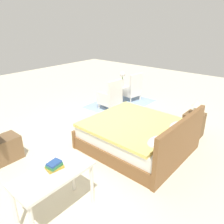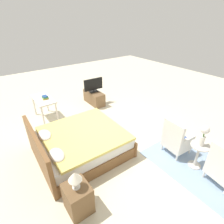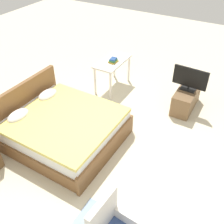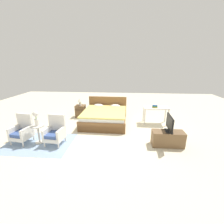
{
  "view_description": "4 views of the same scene",
  "coord_description": "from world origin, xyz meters",
  "px_view_note": "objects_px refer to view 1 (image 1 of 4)",
  "views": [
    {
      "loc": [
        3.22,
        3.07,
        2.52
      ],
      "look_at": [
        -0.02,
        0.35,
        0.73
      ],
      "focal_mm": 35.0,
      "sensor_mm": 36.0,
      "label": 1
    },
    {
      "loc": [
        -3.28,
        2.25,
        3.0
      ],
      "look_at": [
        -0.1,
        -0.11,
        0.79
      ],
      "focal_mm": 28.0,
      "sensor_mm": 36.0,
      "label": 2
    },
    {
      "loc": [
        -2.96,
        -1.74,
        3.55
      ],
      "look_at": [
        0.38,
        0.15,
        0.59
      ],
      "focal_mm": 42.0,
      "sensor_mm": 36.0,
      "label": 3
    },
    {
      "loc": [
        0.62,
        -5.1,
        2.45
      ],
      "look_at": [
        0.2,
        0.03,
        0.79
      ],
      "focal_mm": 24.0,
      "sensor_mm": 36.0,
      "label": 4
    }
  ],
  "objects_px": {
    "armchair_by_window_left": "(132,89)",
    "flower_vase": "(122,77)",
    "nightstand": "(193,125)",
    "table_lamp": "(196,105)",
    "bed": "(138,136)",
    "armchair_by_window_right": "(111,97)",
    "vanity_desk": "(54,179)",
    "book_stack": "(54,166)",
    "side_table": "(122,93)"
  },
  "relations": [
    {
      "from": "armchair_by_window_left",
      "to": "flower_vase",
      "type": "relative_size",
      "value": 1.93
    },
    {
      "from": "nightstand",
      "to": "table_lamp",
      "type": "height_order",
      "value": "table_lamp"
    },
    {
      "from": "bed",
      "to": "armchair_by_window_right",
      "type": "bearing_deg",
      "value": -125.7
    },
    {
      "from": "table_lamp",
      "to": "vanity_desk",
      "type": "relative_size",
      "value": 0.32
    },
    {
      "from": "armchair_by_window_right",
      "to": "vanity_desk",
      "type": "height_order",
      "value": "armchair_by_window_right"
    },
    {
      "from": "bed",
      "to": "book_stack",
      "type": "height_order",
      "value": "bed"
    },
    {
      "from": "flower_vase",
      "to": "table_lamp",
      "type": "distance_m",
      "value": 2.64
    },
    {
      "from": "armchair_by_window_right",
      "to": "nightstand",
      "type": "height_order",
      "value": "armchair_by_window_right"
    },
    {
      "from": "flower_vase",
      "to": "table_lamp",
      "type": "relative_size",
      "value": 1.45
    },
    {
      "from": "side_table",
      "to": "nightstand",
      "type": "xyz_separation_m",
      "value": [
        0.64,
        2.56,
        -0.09
      ]
    },
    {
      "from": "armchair_by_window_left",
      "to": "bed",
      "type": "bearing_deg",
      "value": 37.5
    },
    {
      "from": "side_table",
      "to": "table_lamp",
      "type": "relative_size",
      "value": 1.8
    },
    {
      "from": "bed",
      "to": "flower_vase",
      "type": "xyz_separation_m",
      "value": [
        -1.9,
        -1.88,
        0.59
      ]
    },
    {
      "from": "armchair_by_window_left",
      "to": "nightstand",
      "type": "xyz_separation_m",
      "value": [
        1.18,
        2.56,
        -0.1
      ]
    },
    {
      "from": "bed",
      "to": "armchair_by_window_right",
      "type": "relative_size",
      "value": 2.22
    },
    {
      "from": "armchair_by_window_right",
      "to": "table_lamp",
      "type": "relative_size",
      "value": 2.79
    },
    {
      "from": "bed",
      "to": "side_table",
      "type": "distance_m",
      "value": 2.68
    },
    {
      "from": "nightstand",
      "to": "side_table",
      "type": "bearing_deg",
      "value": -104.01
    },
    {
      "from": "nightstand",
      "to": "armchair_by_window_right",
      "type": "bearing_deg",
      "value": -91.87
    },
    {
      "from": "armchair_by_window_left",
      "to": "flower_vase",
      "type": "height_order",
      "value": "flower_vase"
    },
    {
      "from": "vanity_desk",
      "to": "flower_vase",
      "type": "bearing_deg",
      "value": -153.75
    },
    {
      "from": "armchair_by_window_right",
      "to": "nightstand",
      "type": "bearing_deg",
      "value": 88.13
    },
    {
      "from": "armchair_by_window_left",
      "to": "vanity_desk",
      "type": "bearing_deg",
      "value": 23.45
    },
    {
      "from": "bed",
      "to": "nightstand",
      "type": "xyz_separation_m",
      "value": [
        -1.27,
        0.68,
        -0.01
      ]
    },
    {
      "from": "armchair_by_window_right",
      "to": "side_table",
      "type": "bearing_deg",
      "value": -179.37
    },
    {
      "from": "armchair_by_window_right",
      "to": "book_stack",
      "type": "bearing_deg",
      "value": 29.46
    },
    {
      "from": "bed",
      "to": "flower_vase",
      "type": "relative_size",
      "value": 4.28
    },
    {
      "from": "table_lamp",
      "to": "flower_vase",
      "type": "bearing_deg",
      "value": -104.0
    },
    {
      "from": "side_table",
      "to": "flower_vase",
      "type": "bearing_deg",
      "value": -90.0
    },
    {
      "from": "bed",
      "to": "table_lamp",
      "type": "distance_m",
      "value": 1.52
    },
    {
      "from": "armchair_by_window_left",
      "to": "armchair_by_window_right",
      "type": "distance_m",
      "value": 1.1
    },
    {
      "from": "side_table",
      "to": "table_lamp",
      "type": "height_order",
      "value": "table_lamp"
    },
    {
      "from": "nightstand",
      "to": "table_lamp",
      "type": "bearing_deg",
      "value": 90.0
    },
    {
      "from": "armchair_by_window_right",
      "to": "flower_vase",
      "type": "height_order",
      "value": "flower_vase"
    },
    {
      "from": "side_table",
      "to": "book_stack",
      "type": "distance_m",
      "value": 4.45
    },
    {
      "from": "flower_vase",
      "to": "table_lamp",
      "type": "xyz_separation_m",
      "value": [
        0.64,
        2.56,
        -0.1
      ]
    },
    {
      "from": "side_table",
      "to": "vanity_desk",
      "type": "relative_size",
      "value": 0.57
    },
    {
      "from": "bed",
      "to": "vanity_desk",
      "type": "height_order",
      "value": "bed"
    },
    {
      "from": "side_table",
      "to": "vanity_desk",
      "type": "xyz_separation_m",
      "value": [
        4.05,
        2.0,
        0.24
      ]
    },
    {
      "from": "side_table",
      "to": "book_stack",
      "type": "bearing_deg",
      "value": 26.0
    },
    {
      "from": "armchair_by_window_left",
      "to": "nightstand",
      "type": "distance_m",
      "value": 2.82
    },
    {
      "from": "armchair_by_window_right",
      "to": "side_table",
      "type": "height_order",
      "value": "armchair_by_window_right"
    },
    {
      "from": "side_table",
      "to": "nightstand",
      "type": "height_order",
      "value": "side_table"
    },
    {
      "from": "bed",
      "to": "nightstand",
      "type": "height_order",
      "value": "bed"
    },
    {
      "from": "table_lamp",
      "to": "armchair_by_window_right",
      "type": "bearing_deg",
      "value": -91.87
    },
    {
      "from": "side_table",
      "to": "table_lamp",
      "type": "distance_m",
      "value": 2.67
    },
    {
      "from": "armchair_by_window_right",
      "to": "table_lamp",
      "type": "distance_m",
      "value": 2.59
    },
    {
      "from": "nightstand",
      "to": "book_stack",
      "type": "bearing_deg",
      "value": -10.47
    },
    {
      "from": "bed",
      "to": "armchair_by_window_left",
      "type": "xyz_separation_m",
      "value": [
        -2.45,
        -1.88,
        0.08
      ]
    },
    {
      "from": "table_lamp",
      "to": "nightstand",
      "type": "bearing_deg",
      "value": -90.0
    }
  ]
}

